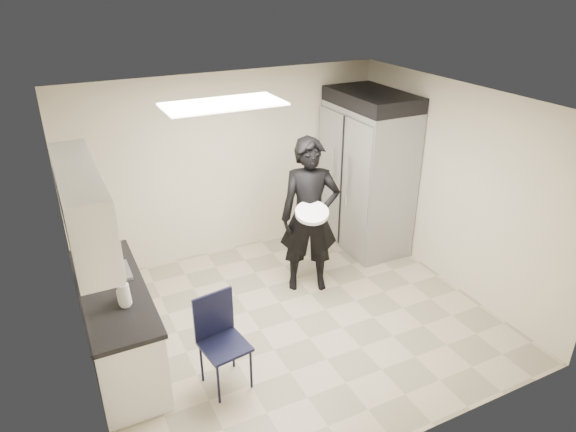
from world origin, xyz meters
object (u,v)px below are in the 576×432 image
commercial_fridge (366,178)px  folding_chair (225,346)px  man_tuxedo (310,216)px  lower_counter (118,326)px

commercial_fridge → folding_chair: (-2.91, -1.92, -0.57)m
commercial_fridge → man_tuxedo: (-1.32, -0.69, -0.04)m
man_tuxedo → folding_chair: bearing=-119.6°
lower_counter → folding_chair: folding_chair is taller
lower_counter → folding_chair: (0.87, -0.85, 0.05)m
lower_counter → commercial_fridge: 3.98m
folding_chair → man_tuxedo: size_ratio=0.47×
folding_chair → man_tuxedo: (1.60, 1.23, 0.53)m
commercial_fridge → folding_chair: commercial_fridge is taller
commercial_fridge → man_tuxedo: size_ratio=1.04×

